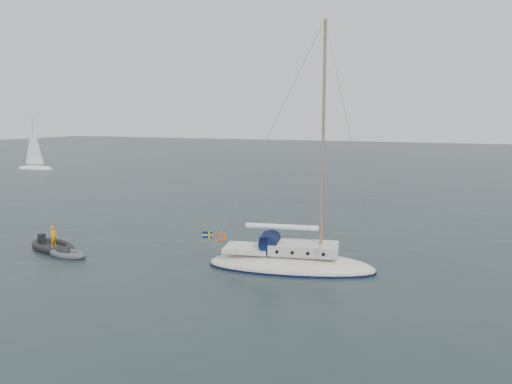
% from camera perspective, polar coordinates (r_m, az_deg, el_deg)
% --- Properties ---
extents(ground, '(300.00, 300.00, 0.00)m').
position_cam_1_polar(ground, '(28.66, -1.08, -8.70)').
color(ground, black).
rests_on(ground, ground).
extents(sailboat, '(9.96, 2.98, 14.18)m').
position_cam_1_polar(sailboat, '(28.29, 4.01, -6.69)').
color(sailboat, white).
rests_on(sailboat, ground).
extents(dinghy, '(2.73, 1.23, 0.39)m').
position_cam_1_polar(dinghy, '(33.00, -20.73, -6.63)').
color(dinghy, '#525258').
rests_on(dinghy, ground).
extents(rib, '(4.21, 1.91, 1.61)m').
position_cam_1_polar(rib, '(35.08, -22.25, -5.69)').
color(rib, black).
rests_on(rib, ground).
extents(distant_yacht_a, '(6.64, 3.54, 8.80)m').
position_cam_1_polar(distant_yacht_a, '(89.50, -24.07, 4.81)').
color(distant_yacht_a, white).
rests_on(distant_yacht_a, ground).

